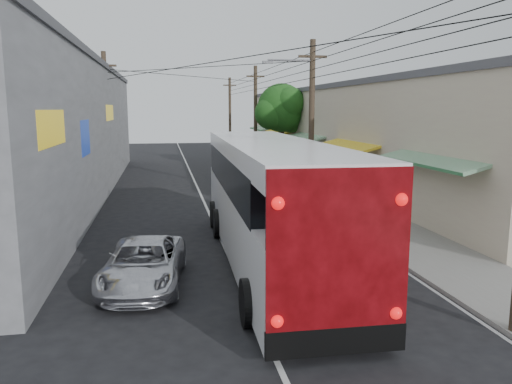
# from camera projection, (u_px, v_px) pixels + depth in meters

# --- Properties ---
(ground) EXTENTS (120.00, 120.00, 0.00)m
(ground) POSITION_uv_depth(u_px,v_px,m) (256.00, 316.00, 11.52)
(ground) COLOR black
(ground) RESTS_ON ground
(sidewalk) EXTENTS (3.00, 80.00, 0.12)m
(sidewalk) POSITION_uv_depth(u_px,v_px,m) (298.00, 182.00, 32.08)
(sidewalk) COLOR slate
(sidewalk) RESTS_ON ground
(building_right) EXTENTS (7.09, 40.00, 6.25)m
(building_right) POSITION_uv_depth(u_px,v_px,m) (354.00, 132.00, 34.32)
(building_right) COLOR beige
(building_right) RESTS_ON ground
(building_left) EXTENTS (7.20, 36.00, 7.25)m
(building_left) POSITION_uv_depth(u_px,v_px,m) (40.00, 129.00, 26.82)
(building_left) COLOR gray
(building_left) RESTS_ON ground
(utility_poles) EXTENTS (11.80, 45.28, 8.00)m
(utility_poles) POSITION_uv_depth(u_px,v_px,m) (245.00, 119.00, 31.11)
(utility_poles) COLOR #473828
(utility_poles) RESTS_ON ground
(street_tree) EXTENTS (4.40, 4.00, 6.60)m
(street_tree) POSITION_uv_depth(u_px,v_px,m) (282.00, 110.00, 37.22)
(street_tree) COLOR #3F2B19
(street_tree) RESTS_ON ground
(coach_bus) EXTENTS (3.26, 13.15, 3.77)m
(coach_bus) POSITION_uv_depth(u_px,v_px,m) (270.00, 200.00, 15.40)
(coach_bus) COLOR white
(coach_bus) RESTS_ON ground
(jeepney) EXTENTS (2.48, 4.58, 1.22)m
(jeepney) POSITION_uv_depth(u_px,v_px,m) (144.00, 264.00, 13.42)
(jeepney) COLOR silver
(jeepney) RESTS_ON ground
(parked_suv) EXTENTS (2.63, 5.95, 1.70)m
(parked_suv) POSITION_uv_depth(u_px,v_px,m) (298.00, 188.00, 24.86)
(parked_suv) COLOR #97969D
(parked_suv) RESTS_ON ground
(parked_car_mid) EXTENTS (1.80, 3.93, 1.31)m
(parked_car_mid) POSITION_uv_depth(u_px,v_px,m) (261.00, 169.00, 34.37)
(parked_car_mid) COLOR #232327
(parked_car_mid) RESTS_ON ground
(parked_car_far) EXTENTS (1.84, 4.68, 1.52)m
(parked_car_far) POSITION_uv_depth(u_px,v_px,m) (250.00, 161.00, 38.56)
(parked_car_far) COLOR black
(parked_car_far) RESTS_ON ground
(pedestrian_near) EXTENTS (0.60, 0.45, 1.49)m
(pedestrian_near) POSITION_uv_depth(u_px,v_px,m) (335.00, 195.00, 22.58)
(pedestrian_near) COLOR #C16698
(pedestrian_near) RESTS_ON sidewalk
(pedestrian_far) EXTENTS (1.04, 0.93, 1.77)m
(pedestrian_far) POSITION_uv_depth(u_px,v_px,m) (322.00, 187.00, 24.04)
(pedestrian_far) COLOR #92A9D4
(pedestrian_far) RESTS_ON sidewalk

